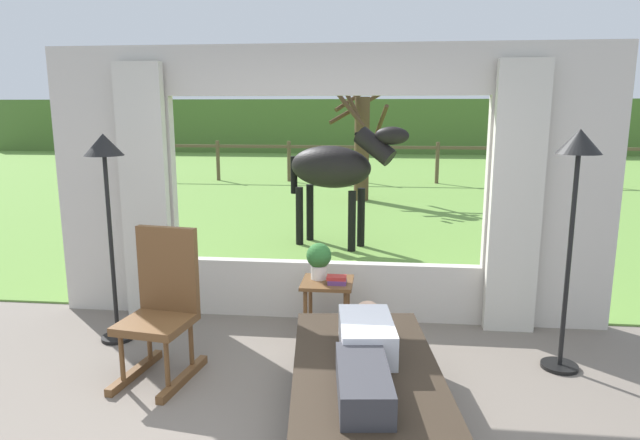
% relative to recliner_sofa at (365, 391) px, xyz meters
% --- Properties ---
extents(back_wall_with_window, '(5.20, 0.12, 2.55)m').
position_rel_recliner_sofa_xyz_m(back_wall_with_window, '(-0.44, 1.83, 1.03)').
color(back_wall_with_window, beige).
rests_on(back_wall_with_window, ground_plane).
extents(curtain_panel_left, '(0.44, 0.10, 2.40)m').
position_rel_recliner_sofa_xyz_m(curtain_panel_left, '(-2.13, 1.69, 0.98)').
color(curtain_panel_left, beige).
rests_on(curtain_panel_left, ground_plane).
extents(curtain_panel_right, '(0.44, 0.10, 2.40)m').
position_rel_recliner_sofa_xyz_m(curtain_panel_right, '(1.25, 1.69, 0.98)').
color(curtain_panel_right, beige).
rests_on(curtain_panel_right, ground_plane).
extents(outdoor_pasture_lawn, '(36.00, 21.68, 0.02)m').
position_rel_recliner_sofa_xyz_m(outdoor_pasture_lawn, '(-0.44, 12.73, -0.21)').
color(outdoor_pasture_lawn, olive).
rests_on(outdoor_pasture_lawn, ground_plane).
extents(distant_hill_ridge, '(36.00, 2.00, 2.40)m').
position_rel_recliner_sofa_xyz_m(distant_hill_ridge, '(-0.44, 22.57, 0.98)').
color(distant_hill_ridge, '#4E7031').
rests_on(distant_hill_ridge, ground_plane).
extents(recliner_sofa, '(1.09, 1.79, 0.42)m').
position_rel_recliner_sofa_xyz_m(recliner_sofa, '(0.00, 0.00, 0.00)').
color(recliner_sofa, black).
rests_on(recliner_sofa, ground_plane).
extents(reclining_person, '(0.41, 1.44, 0.22)m').
position_rel_recliner_sofa_xyz_m(reclining_person, '(-0.00, -0.05, 0.30)').
color(reclining_person, silver).
rests_on(reclining_person, recliner_sofa).
extents(rocking_chair, '(0.55, 0.74, 1.12)m').
position_rel_recliner_sofa_xyz_m(rocking_chair, '(-1.53, 0.53, 0.33)').
color(rocking_chair, brown).
rests_on(rocking_chair, ground_plane).
extents(side_table, '(0.44, 0.44, 0.52)m').
position_rel_recliner_sofa_xyz_m(side_table, '(-0.37, 1.33, 0.21)').
color(side_table, brown).
rests_on(side_table, ground_plane).
extents(potted_plant, '(0.22, 0.22, 0.32)m').
position_rel_recliner_sofa_xyz_m(potted_plant, '(-0.45, 1.39, 0.48)').
color(potted_plant, silver).
rests_on(potted_plant, side_table).
extents(book_stack, '(0.17, 0.13, 0.06)m').
position_rel_recliner_sofa_xyz_m(book_stack, '(-0.28, 1.26, 0.33)').
color(book_stack, '#59336B').
rests_on(book_stack, side_table).
extents(floor_lamp_left, '(0.32, 0.32, 1.79)m').
position_rel_recliner_sofa_xyz_m(floor_lamp_left, '(-2.19, 1.09, 1.22)').
color(floor_lamp_left, black).
rests_on(floor_lamp_left, ground_plane).
extents(floor_lamp_right, '(0.32, 0.32, 1.84)m').
position_rel_recliner_sofa_xyz_m(floor_lamp_right, '(1.49, 0.94, 1.27)').
color(floor_lamp_right, black).
rests_on(floor_lamp_right, ground_plane).
extents(horse, '(1.80, 1.00, 1.73)m').
position_rel_recliner_sofa_xyz_m(horse, '(-0.57, 4.60, 0.94)').
color(horse, black).
rests_on(horse, outdoor_pasture_lawn).
extents(pasture_tree, '(1.42, 1.55, 2.66)m').
position_rel_recliner_sofa_xyz_m(pasture_tree, '(-0.37, 8.83, 1.06)').
color(pasture_tree, '#4C3823').
rests_on(pasture_tree, outdoor_pasture_lawn).
extents(pasture_fence_line, '(16.10, 0.10, 1.10)m').
position_rel_recliner_sofa_xyz_m(pasture_fence_line, '(-0.44, 11.82, 0.53)').
color(pasture_fence_line, brown).
rests_on(pasture_fence_line, outdoor_pasture_lawn).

